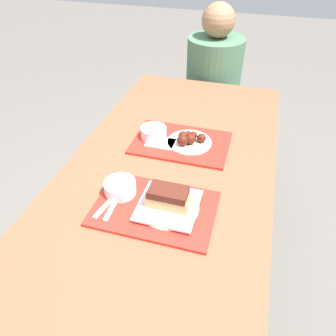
{
  "coord_description": "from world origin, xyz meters",
  "views": [
    {
      "loc": [
        0.29,
        -1.0,
        1.61
      ],
      "look_at": [
        0.01,
        -0.03,
        0.8
      ],
      "focal_mm": 35.0,
      "sensor_mm": 36.0,
      "label": 1
    }
  ],
  "objects_px": {
    "brisket_sandwich_plate": "(168,201)",
    "wings_plate_far": "(189,139)",
    "bowl_coleslaw_near": "(120,187)",
    "person_seated_across": "(213,70)",
    "bowl_coleslaw_far": "(154,132)",
    "tray_far": "(181,143)",
    "tray_near": "(155,208)"
  },
  "relations": [
    {
      "from": "tray_far",
      "to": "bowl_coleslaw_near",
      "type": "bearing_deg",
      "value": -108.81
    },
    {
      "from": "brisket_sandwich_plate",
      "to": "wings_plate_far",
      "type": "distance_m",
      "value": 0.42
    },
    {
      "from": "tray_near",
      "to": "person_seated_across",
      "type": "distance_m",
      "value": 1.36
    },
    {
      "from": "bowl_coleslaw_far",
      "to": "person_seated_across",
      "type": "xyz_separation_m",
      "value": [
        0.12,
        0.93,
        -0.05
      ]
    },
    {
      "from": "bowl_coleslaw_near",
      "to": "brisket_sandwich_plate",
      "type": "xyz_separation_m",
      "value": [
        0.19,
        -0.03,
        0.0
      ]
    },
    {
      "from": "bowl_coleslaw_far",
      "to": "tray_far",
      "type": "bearing_deg",
      "value": -0.85
    },
    {
      "from": "tray_far",
      "to": "brisket_sandwich_plate",
      "type": "relative_size",
      "value": 1.97
    },
    {
      "from": "wings_plate_far",
      "to": "person_seated_across",
      "type": "relative_size",
      "value": 0.28
    },
    {
      "from": "wings_plate_far",
      "to": "tray_far",
      "type": "bearing_deg",
      "value": 176.87
    },
    {
      "from": "tray_near",
      "to": "bowl_coleslaw_near",
      "type": "height_order",
      "value": "bowl_coleslaw_near"
    },
    {
      "from": "tray_far",
      "to": "person_seated_across",
      "type": "relative_size",
      "value": 0.6
    },
    {
      "from": "tray_near",
      "to": "person_seated_across",
      "type": "height_order",
      "value": "person_seated_across"
    },
    {
      "from": "bowl_coleslaw_far",
      "to": "brisket_sandwich_plate",
      "type": "bearing_deg",
      "value": -65.59
    },
    {
      "from": "tray_near",
      "to": "person_seated_across",
      "type": "relative_size",
      "value": 0.6
    },
    {
      "from": "brisket_sandwich_plate",
      "to": "person_seated_across",
      "type": "distance_m",
      "value": 1.35
    },
    {
      "from": "bowl_coleslaw_far",
      "to": "wings_plate_far",
      "type": "bearing_deg",
      "value": -1.36
    },
    {
      "from": "bowl_coleslaw_near",
      "to": "wings_plate_far",
      "type": "distance_m",
      "value": 0.43
    },
    {
      "from": "bowl_coleslaw_far",
      "to": "person_seated_across",
      "type": "distance_m",
      "value": 0.93
    },
    {
      "from": "bowl_coleslaw_near",
      "to": "tray_near",
      "type": "bearing_deg",
      "value": -14.96
    },
    {
      "from": "bowl_coleslaw_near",
      "to": "bowl_coleslaw_far",
      "type": "xyz_separation_m",
      "value": [
        0.0,
        0.39,
        0.0
      ]
    },
    {
      "from": "tray_far",
      "to": "bowl_coleslaw_near",
      "type": "height_order",
      "value": "bowl_coleslaw_near"
    },
    {
      "from": "person_seated_across",
      "to": "brisket_sandwich_plate",
      "type": "bearing_deg",
      "value": -87.0
    },
    {
      "from": "wings_plate_far",
      "to": "person_seated_across",
      "type": "height_order",
      "value": "person_seated_across"
    },
    {
      "from": "brisket_sandwich_plate",
      "to": "bowl_coleslaw_far",
      "type": "relative_size",
      "value": 1.85
    },
    {
      "from": "bowl_coleslaw_near",
      "to": "tray_far",
      "type": "bearing_deg",
      "value": 71.19
    },
    {
      "from": "wings_plate_far",
      "to": "tray_near",
      "type": "bearing_deg",
      "value": -93.32
    },
    {
      "from": "tray_near",
      "to": "brisket_sandwich_plate",
      "type": "relative_size",
      "value": 1.97
    },
    {
      "from": "tray_far",
      "to": "person_seated_across",
      "type": "distance_m",
      "value": 0.93
    },
    {
      "from": "person_seated_across",
      "to": "wings_plate_far",
      "type": "bearing_deg",
      "value": -87.06
    },
    {
      "from": "brisket_sandwich_plate",
      "to": "person_seated_across",
      "type": "xyz_separation_m",
      "value": [
        -0.07,
        1.35,
        -0.05
      ]
    },
    {
      "from": "tray_far",
      "to": "brisket_sandwich_plate",
      "type": "xyz_separation_m",
      "value": [
        0.06,
        -0.42,
        0.04
      ]
    },
    {
      "from": "brisket_sandwich_plate",
      "to": "tray_far",
      "type": "bearing_deg",
      "value": 98.17
    }
  ]
}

